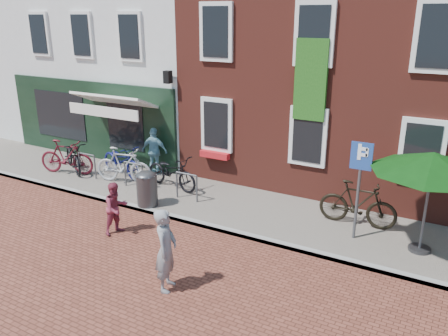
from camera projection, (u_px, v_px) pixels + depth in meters
The scene contains 17 objects.
ground at pixel (148, 214), 12.61m from camera, with size 80.00×80.00×0.00m, color brown.
sidewalk at pixel (207, 201), 13.37m from camera, with size 24.00×3.00×0.10m, color slate.
building_stucco at pixel (153, 34), 19.26m from camera, with size 8.00×8.00×9.00m, color silver.
building_brick_mid at pixel (311, 23), 15.85m from camera, with size 6.00×8.00×10.00m, color maroon.
filler_left at pixel (35, 31), 22.75m from camera, with size 7.00×8.00×9.00m, color silver.
litter_bin at pixel (147, 187), 12.76m from camera, with size 0.59×0.59×1.09m.
parking_sign at pixel (360, 174), 10.51m from camera, with size 0.50×0.07×2.43m.
parasol at pixel (433, 158), 9.73m from camera, with size 2.69×2.69×2.48m.
woman at pixel (166, 250), 8.91m from camera, with size 0.63×0.42×1.74m, color gray.
boy at pixel (116, 208), 11.31m from camera, with size 0.66×0.51×1.36m, color #8C2F42.
cafe_person at pixel (155, 151), 15.28m from camera, with size 0.94×0.39×1.61m, color #73A9B9.
bicycle_0 at pixel (73, 156), 15.66m from camera, with size 0.71×2.03×1.07m, color black.
bicycle_1 at pixel (66, 157), 15.34m from camera, with size 0.56×1.97×1.19m, color #55121C.
bicycle_2 at pixel (122, 160), 15.17m from camera, with size 0.71×2.03×1.07m, color #111455.
bicycle_3 at pixel (124, 165), 14.48m from camera, with size 0.56×1.97×1.19m, color #A0A0A2.
bicycle_4 at pixel (172, 172), 14.08m from camera, with size 0.71×2.03×1.07m, color black.
bicycle_5 at pixel (358, 204), 11.54m from camera, with size 0.56×1.97×1.19m, color black.
Camera 1 is at (7.51, -9.00, 5.27)m, focal length 36.16 mm.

